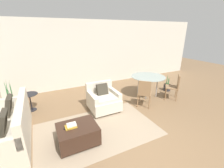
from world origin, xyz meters
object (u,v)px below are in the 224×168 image
(dining_chair_near_right, at_px, (175,85))
(side_table, at_px, (30,99))
(tv_remote_primary, at_px, (65,127))
(potted_plant, at_px, (12,106))
(tv_remote_secondary, at_px, (74,124))
(book_stack, at_px, (71,126))
(dining_table, at_px, (148,78))
(ottoman, at_px, (78,134))
(armchair, at_px, (103,99))
(potted_plant_small, at_px, (167,86))
(couch, at_px, (8,130))
(dining_chair_near_left, at_px, (145,92))

(dining_chair_near_right, bearing_deg, side_table, 163.57)
(tv_remote_primary, relative_size, potted_plant, 0.14)
(side_table, bearing_deg, tv_remote_primary, -70.82)
(tv_remote_primary, relative_size, tv_remote_secondary, 1.19)
(book_stack, bearing_deg, potted_plant, 122.12)
(tv_remote_primary, distance_m, dining_table, 3.47)
(dining_table, xyz_separation_m, dining_chair_near_right, (0.66, -0.66, -0.16))
(ottoman, xyz_separation_m, dining_table, (2.98, 1.36, 0.45))
(armchair, xyz_separation_m, potted_plant_small, (2.95, 0.26, -0.16))
(ottoman, xyz_separation_m, potted_plant_small, (4.03, 1.37, -0.06))
(tv_remote_secondary, xyz_separation_m, side_table, (-0.88, 1.92, -0.04))
(couch, relative_size, dining_table, 1.57)
(tv_remote_primary, bearing_deg, potted_plant, 120.18)
(couch, xyz_separation_m, potted_plant, (-0.08, 1.41, -0.08))
(couch, bearing_deg, potted_plant_small, 7.17)
(tv_remote_primary, xyz_separation_m, tv_remote_secondary, (0.20, 0.06, 0.00))
(couch, height_order, side_table, couch)
(couch, relative_size, potted_plant, 1.80)
(tv_remote_primary, relative_size, side_table, 0.27)
(book_stack, bearing_deg, side_table, 111.81)
(potted_plant, relative_size, side_table, 1.98)
(couch, distance_m, dining_table, 4.38)
(book_stack, bearing_deg, ottoman, -11.51)
(couch, bearing_deg, ottoman, -27.48)
(book_stack, xyz_separation_m, side_table, (-0.81, 2.02, -0.07))
(tv_remote_primary, distance_m, dining_chair_near_right, 3.93)
(tv_remote_primary, bearing_deg, dining_chair_near_right, 9.23)
(book_stack, height_order, tv_remote_primary, book_stack)
(tv_remote_primary, distance_m, dining_chair_near_left, 2.63)
(book_stack, relative_size, dining_chair_near_left, 0.26)
(armchair, bearing_deg, dining_chair_near_right, -9.23)
(potted_plant, xyz_separation_m, side_table, (0.50, -0.07, 0.15))
(ottoman, distance_m, dining_table, 3.30)
(book_stack, xyz_separation_m, tv_remote_primary, (-0.12, 0.04, -0.03))
(tv_remote_primary, distance_m, potted_plant, 2.37)
(armchair, bearing_deg, couch, -170.34)
(tv_remote_secondary, distance_m, side_table, 2.11)
(side_table, bearing_deg, potted_plant_small, -7.67)
(potted_plant, bearing_deg, dining_chair_near_right, -15.58)
(potted_plant_small, bearing_deg, ottoman, -161.17)
(couch, distance_m, tv_remote_secondary, 1.43)
(armchair, xyz_separation_m, dining_chair_near_right, (2.56, -0.42, 0.18))
(potted_plant_small, bearing_deg, tv_remote_primary, -162.94)
(armchair, relative_size, tv_remote_secondary, 6.80)
(armchair, xyz_separation_m, side_table, (-2.00, 0.93, 0.05))
(dining_table, xyz_separation_m, potted_plant_small, (1.05, 0.02, -0.51))
(book_stack, bearing_deg, dining_chair_near_right, 10.12)
(couch, bearing_deg, side_table, 72.75)
(dining_chair_near_right, bearing_deg, armchair, 170.77)
(tv_remote_primary, bearing_deg, dining_chair_near_left, 13.86)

